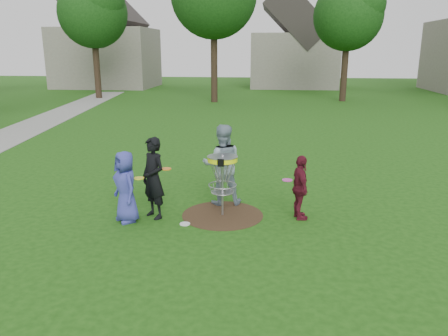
# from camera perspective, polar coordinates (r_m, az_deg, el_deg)

# --- Properties ---
(ground) EXTENTS (100.00, 100.00, 0.00)m
(ground) POSITION_cam_1_polar(r_m,az_deg,el_deg) (9.72, -0.19, -6.16)
(ground) COLOR #19470F
(ground) RESTS_ON ground
(dirt_patch) EXTENTS (1.80, 1.80, 0.01)m
(dirt_patch) POSITION_cam_1_polar(r_m,az_deg,el_deg) (9.72, -0.19, -6.14)
(dirt_patch) COLOR #47331E
(dirt_patch) RESTS_ON ground
(concrete_path) EXTENTS (7.75, 39.92, 0.02)m
(concrete_path) POSITION_cam_1_polar(r_m,az_deg,el_deg) (20.56, -26.33, 3.73)
(concrete_path) COLOR #9E9E99
(concrete_path) RESTS_ON ground
(player_blue) EXTENTS (0.86, 0.88, 1.53)m
(player_blue) POSITION_cam_1_polar(r_m,az_deg,el_deg) (9.39, -12.72, -2.39)
(player_blue) COLOR #383D9C
(player_blue) RESTS_ON ground
(player_black) EXTENTS (0.77, 0.74, 1.77)m
(player_black) POSITION_cam_1_polar(r_m,az_deg,el_deg) (9.45, -9.21, -1.31)
(player_black) COLOR black
(player_black) RESTS_ON ground
(player_grey) EXTENTS (1.03, 0.86, 1.90)m
(player_grey) POSITION_cam_1_polar(r_m,az_deg,el_deg) (10.17, -0.25, 0.43)
(player_grey) COLOR #7E93A2
(player_grey) RESTS_ON ground
(player_maroon) EXTENTS (0.51, 0.88, 1.41)m
(player_maroon) POSITION_cam_1_polar(r_m,az_deg,el_deg) (9.44, 9.93, -2.55)
(player_maroon) COLOR maroon
(player_maroon) RESTS_ON ground
(disc_on_grass) EXTENTS (0.22, 0.22, 0.02)m
(disc_on_grass) POSITION_cam_1_polar(r_m,az_deg,el_deg) (9.26, -5.13, -7.28)
(disc_on_grass) COLOR white
(disc_on_grass) RESTS_ON ground
(disc_golf_basket) EXTENTS (0.66, 0.67, 1.38)m
(disc_golf_basket) POSITION_cam_1_polar(r_m,az_deg,el_deg) (9.40, -0.20, -0.36)
(disc_golf_basket) COLOR #9EA0A5
(disc_golf_basket) RESTS_ON ground
(held_discs) EXTENTS (3.33, 1.19, 0.32)m
(held_discs) POSITION_cam_1_polar(r_m,az_deg,el_deg) (9.40, -2.61, -0.42)
(held_discs) COLOR yellow
(held_discs) RESTS_ON ground
(tree_row) EXTENTS (51.20, 17.42, 9.90)m
(tree_row) POSITION_cam_1_polar(r_m,az_deg,el_deg) (29.79, 5.45, 20.27)
(tree_row) COLOR #38281C
(tree_row) RESTS_ON ground
(house_row) EXTENTS (44.50, 10.65, 11.62)m
(house_row) POSITION_cam_1_polar(r_m,az_deg,el_deg) (42.24, 11.80, 15.71)
(house_row) COLOR gray
(house_row) RESTS_ON ground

